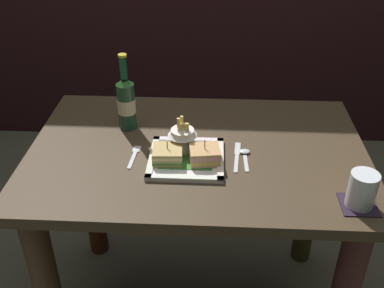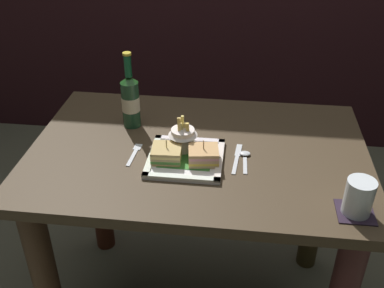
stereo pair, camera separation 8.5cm
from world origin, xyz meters
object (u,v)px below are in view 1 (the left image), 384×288
Objects in this scene: sandwich_half_left at (168,154)px; spoon at (245,154)px; dining_table at (197,191)px; beer_bottle at (126,102)px; square_plate at (186,159)px; fries_cup at (182,136)px; water_glass at (362,192)px; knife at (237,156)px; fork at (134,155)px; sandwich_half_right at (205,155)px.

sandwich_half_left reaches higher than spoon.
dining_table is 4.06× the size of beer_bottle.
square_plate is 0.86× the size of beer_bottle.
fries_cup is 0.56m from water_glass.
water_glass reaches higher than knife.
water_glass is (0.50, -0.24, -0.01)m from fries_cup.
fork is (-0.17, 0.02, -0.01)m from square_plate.
beer_bottle is at bearing 127.03° from sandwich_half_left.
dining_table is at bearing 106.64° from sandwich_half_right.
sandwich_half_right is 0.38× the size of beer_bottle.
sandwich_half_left is 0.94× the size of water_glass.
knife is at bearing 12.21° from square_plate.
knife is at bearing 25.52° from sandwich_half_right.
fork is (-0.66, 0.21, -0.05)m from water_glass.
fries_cup is (0.04, 0.07, 0.03)m from sandwich_half_left.
fork is at bearing -176.90° from spoon.
square_plate is at bearing -113.97° from dining_table.
spoon is (0.40, -0.16, -0.09)m from beer_bottle.
sandwich_half_left is at bearing -122.34° from fries_cup.
square_plate is at bearing -168.43° from spoon.
dining_table is at bearing -27.06° from beer_bottle.
fries_cup reaches higher than water_glass.
square_plate is 2.31× the size of water_glass.
fork is (0.05, -0.18, -0.10)m from beer_bottle.
dining_table is 10.90× the size of water_glass.
knife is at bearing -23.47° from beer_bottle.
sandwich_half_left is at bearing -167.81° from spoon.
sandwich_half_left is at bearing 180.00° from sandwich_half_right.
beer_bottle reaches higher than sandwich_half_right.
sandwich_half_right is at bearing -42.27° from fries_cup.
dining_table is 0.22m from knife.
dining_table is 0.20m from square_plate.
dining_table is 6.44× the size of knife.
water_glass is 0.78× the size of fork.
sandwich_half_right is (0.11, 0.00, 0.00)m from sandwich_half_left.
knife is (0.38, -0.16, -0.10)m from beer_bottle.
beer_bottle is (-0.16, 0.21, 0.07)m from sandwich_half_left.
beer_bottle reaches higher than square_plate.
square_plate is 2.44× the size of sandwich_half_left.
fries_cup is 1.16× the size of water_glass.
fries_cup is 0.97× the size of spoon.
dining_table is 11.54× the size of sandwich_half_left.
fork is at bearing -165.33° from dining_table.
beer_bottle is at bearing 158.25° from spoon.
sandwich_half_left is at bearing -136.07° from dining_table.
beer_bottle is 2.09× the size of fork.
water_glass reaches higher than sandwich_half_left.
fries_cup reaches higher than fork.
fries_cup is at bearing -35.98° from beer_bottle.
spoon is (0.24, 0.05, -0.03)m from sandwich_half_left.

